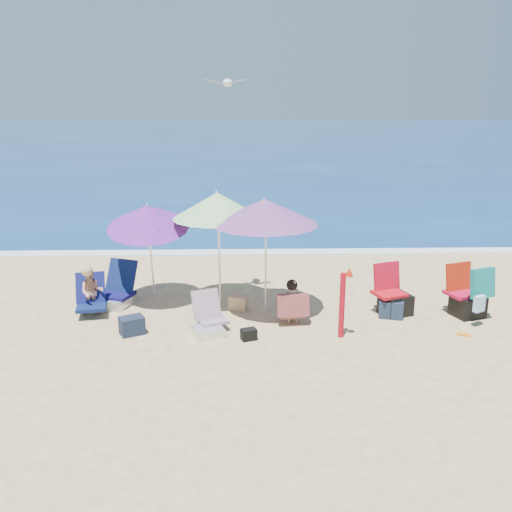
{
  "coord_description": "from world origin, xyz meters",
  "views": [
    {
      "loc": [
        -0.55,
        -8.46,
        3.81
      ],
      "look_at": [
        -0.3,
        1.0,
        1.1
      ],
      "focal_mm": 39.21,
      "sensor_mm": 36.0,
      "label": 1
    }
  ],
  "objects_px": {
    "camp_chair_right": "(469,298)",
    "person_left": "(91,292)",
    "camp_chair_left": "(393,299)",
    "seagull": "(227,83)",
    "umbrella_striped": "(217,206)",
    "chair_navy": "(115,294)",
    "furled_umbrella": "(343,299)",
    "chair_rainbow": "(208,323)",
    "person_center": "(292,303)",
    "umbrella_blue": "(147,216)",
    "umbrella_turquoise": "(265,212)"
  },
  "relations": [
    {
      "from": "umbrella_blue",
      "to": "umbrella_striped",
      "type": "bearing_deg",
      "value": -4.13
    },
    {
      "from": "umbrella_turquoise",
      "to": "chair_rainbow",
      "type": "height_order",
      "value": "umbrella_turquoise"
    },
    {
      "from": "chair_rainbow",
      "to": "umbrella_turquoise",
      "type": "bearing_deg",
      "value": 40.19
    },
    {
      "from": "umbrella_blue",
      "to": "camp_chair_right",
      "type": "distance_m",
      "value": 5.97
    },
    {
      "from": "chair_navy",
      "to": "camp_chair_right",
      "type": "bearing_deg",
      "value": -6.53
    },
    {
      "from": "umbrella_turquoise",
      "to": "chair_rainbow",
      "type": "xyz_separation_m",
      "value": [
        -0.97,
        -0.82,
        -1.72
      ]
    },
    {
      "from": "chair_navy",
      "to": "person_left",
      "type": "xyz_separation_m",
      "value": [
        -0.32,
        -0.45,
        0.21
      ]
    },
    {
      "from": "camp_chair_left",
      "to": "seagull",
      "type": "bearing_deg",
      "value": 165.62
    },
    {
      "from": "umbrella_blue",
      "to": "camp_chair_right",
      "type": "relative_size",
      "value": 2.07
    },
    {
      "from": "umbrella_turquoise",
      "to": "furled_umbrella",
      "type": "xyz_separation_m",
      "value": [
        1.23,
        -1.06,
        -1.23
      ]
    },
    {
      "from": "furled_umbrella",
      "to": "seagull",
      "type": "height_order",
      "value": "seagull"
    },
    {
      "from": "umbrella_striped",
      "to": "camp_chair_left",
      "type": "xyz_separation_m",
      "value": [
        3.18,
        -0.51,
        -1.64
      ]
    },
    {
      "from": "umbrella_blue",
      "to": "furled_umbrella",
      "type": "xyz_separation_m",
      "value": [
        3.35,
        -1.62,
        -1.03
      ]
    },
    {
      "from": "camp_chair_left",
      "to": "umbrella_striped",
      "type": "bearing_deg",
      "value": 170.97
    },
    {
      "from": "umbrella_turquoise",
      "to": "umbrella_striped",
      "type": "bearing_deg",
      "value": 150.68
    },
    {
      "from": "seagull",
      "to": "camp_chair_left",
      "type": "bearing_deg",
      "value": -14.38
    },
    {
      "from": "person_left",
      "to": "seagull",
      "type": "xyz_separation_m",
      "value": [
        2.48,
        0.66,
        3.61
      ]
    },
    {
      "from": "umbrella_blue",
      "to": "camp_chair_right",
      "type": "height_order",
      "value": "umbrella_blue"
    },
    {
      "from": "umbrella_striped",
      "to": "chair_navy",
      "type": "height_order",
      "value": "umbrella_striped"
    },
    {
      "from": "furled_umbrella",
      "to": "seagull",
      "type": "relative_size",
      "value": 1.7
    },
    {
      "from": "umbrella_striped",
      "to": "umbrella_blue",
      "type": "height_order",
      "value": "umbrella_striped"
    },
    {
      "from": "person_left",
      "to": "chair_navy",
      "type": "bearing_deg",
      "value": 55.18
    },
    {
      "from": "camp_chair_left",
      "to": "seagull",
      "type": "distance_m",
      "value": 4.86
    },
    {
      "from": "camp_chair_left",
      "to": "seagull",
      "type": "xyz_separation_m",
      "value": [
        -2.97,
        0.76,
        3.76
      ]
    },
    {
      "from": "chair_navy",
      "to": "person_left",
      "type": "bearing_deg",
      "value": -124.82
    },
    {
      "from": "camp_chair_right",
      "to": "seagull",
      "type": "distance_m",
      "value": 5.73
    },
    {
      "from": "chair_navy",
      "to": "seagull",
      "type": "height_order",
      "value": "seagull"
    },
    {
      "from": "camp_chair_right",
      "to": "person_left",
      "type": "relative_size",
      "value": 1.06
    },
    {
      "from": "chair_rainbow",
      "to": "person_center",
      "type": "relative_size",
      "value": 1.07
    },
    {
      "from": "umbrella_blue",
      "to": "chair_navy",
      "type": "relative_size",
      "value": 2.25
    },
    {
      "from": "camp_chair_right",
      "to": "person_left",
      "type": "bearing_deg",
      "value": 177.6
    },
    {
      "from": "person_center",
      "to": "camp_chair_right",
      "type": "bearing_deg",
      "value": 4.57
    },
    {
      "from": "umbrella_turquoise",
      "to": "camp_chair_left",
      "type": "bearing_deg",
      "value": -0.9
    },
    {
      "from": "furled_umbrella",
      "to": "camp_chair_left",
      "type": "xyz_separation_m",
      "value": [
        1.11,
        1.02,
        -0.39
      ]
    },
    {
      "from": "umbrella_turquoise",
      "to": "camp_chair_left",
      "type": "distance_m",
      "value": 2.85
    },
    {
      "from": "umbrella_turquoise",
      "to": "camp_chair_right",
      "type": "bearing_deg",
      "value": -3.39
    },
    {
      "from": "camp_chair_right",
      "to": "person_left",
      "type": "distance_m",
      "value": 6.76
    },
    {
      "from": "camp_chair_left",
      "to": "camp_chair_right",
      "type": "distance_m",
      "value": 1.32
    },
    {
      "from": "chair_rainbow",
      "to": "seagull",
      "type": "xyz_separation_m",
      "value": [
        0.33,
        1.54,
        3.86
      ]
    },
    {
      "from": "person_center",
      "to": "person_left",
      "type": "height_order",
      "value": "person_left"
    },
    {
      "from": "camp_chair_left",
      "to": "person_center",
      "type": "bearing_deg",
      "value": -167.01
    },
    {
      "from": "umbrella_striped",
      "to": "chair_rainbow",
      "type": "height_order",
      "value": "umbrella_striped"
    },
    {
      "from": "chair_navy",
      "to": "camp_chair_left",
      "type": "relative_size",
      "value": 1.02
    },
    {
      "from": "umbrella_turquoise",
      "to": "umbrella_striped",
      "type": "height_order",
      "value": "umbrella_striped"
    },
    {
      "from": "umbrella_turquoise",
      "to": "umbrella_striped",
      "type": "xyz_separation_m",
      "value": [
        -0.83,
        0.47,
        0.02
      ]
    },
    {
      "from": "umbrella_blue",
      "to": "camp_chair_left",
      "type": "height_order",
      "value": "umbrella_blue"
    },
    {
      "from": "umbrella_striped",
      "to": "seagull",
      "type": "xyz_separation_m",
      "value": [
        0.2,
        0.26,
        2.12
      ]
    },
    {
      "from": "umbrella_striped",
      "to": "person_center",
      "type": "relative_size",
      "value": 2.73
    },
    {
      "from": "camp_chair_left",
      "to": "seagull",
      "type": "height_order",
      "value": "seagull"
    },
    {
      "from": "umbrella_striped",
      "to": "furled_umbrella",
      "type": "xyz_separation_m",
      "value": [
        2.07,
        -1.53,
        -1.25
      ]
    }
  ]
}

